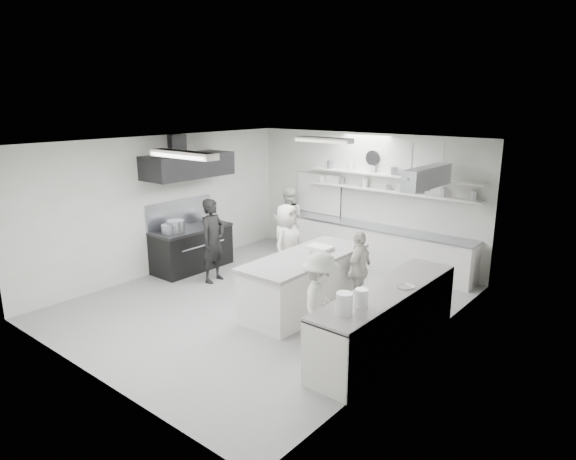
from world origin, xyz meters
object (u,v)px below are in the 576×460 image
Objects in this scene: right_counter at (386,320)px; prep_island at (305,283)px; stove at (192,249)px; cook_stove at (213,241)px; cook_back at (288,220)px; back_counter at (367,245)px.

right_counter is 1.96m from prep_island.
cook_stove is at bearing -13.27° from stove.
prep_island is 1.58× the size of cook_back.
prep_island is 3.60m from cook_back.
stove is at bearing 31.97° from cook_back.
prep_island reaches higher than back_counter.
right_counter reaches higher than stove.
right_counter is at bearing -55.35° from back_counter.
right_counter is (2.35, -3.40, 0.01)m from back_counter.
prep_island is at bearing 166.94° from right_counter.
back_counter is at bearing 151.97° from cook_back.
stove is 1.10m from cook_stove.
cook_stove is at bearing -179.03° from prep_island.
prep_island is 1.47× the size of cook_stove.
cook_back reaches higher than back_counter.
prep_island is at bearing -95.94° from cook_stove.
back_counter is at bearing 97.75° from prep_island.
prep_island is (-1.91, 0.44, 0.01)m from right_counter.
stove is at bearing 173.48° from right_counter.
back_counter is at bearing 124.65° from right_counter.
cook_back is (0.83, 2.40, 0.38)m from stove.
right_counter is at bearing 106.88° from cook_back.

